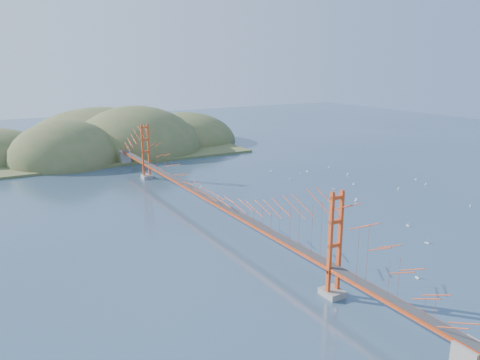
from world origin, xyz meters
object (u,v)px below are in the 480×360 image
bridge (207,175)px  sailboat_2 (356,200)px  sailboat_0 (408,225)px  sailboat_1 (300,173)px

bridge → sailboat_2: size_ratio=135.50×
bridge → sailboat_0: bearing=-37.7°
bridge → sailboat_0: size_ratio=140.49×
sailboat_1 → sailboat_0: bearing=-100.1°
sailboat_2 → sailboat_1: size_ratio=1.01×
sailboat_2 → sailboat_0: (-2.35, -13.71, -0.00)m
sailboat_2 → bridge: bearing=168.8°
bridge → sailboat_1: (31.01, 16.62, -6.86)m
sailboat_1 → bridge: bearing=-151.8°
bridge → sailboat_1: 35.85m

